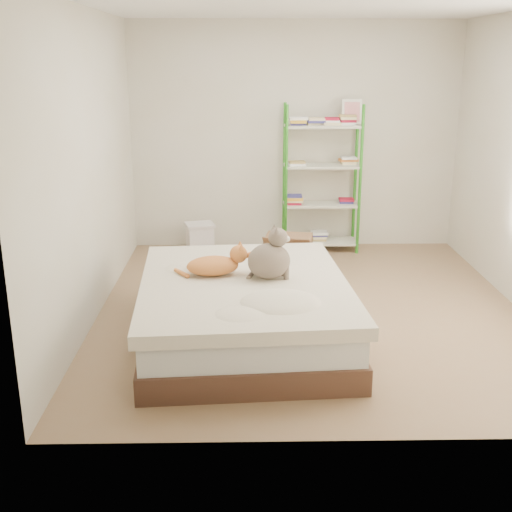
{
  "coord_description": "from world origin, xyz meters",
  "views": [
    {
      "loc": [
        -0.6,
        -5.42,
        2.2
      ],
      "look_at": [
        -0.5,
        -0.36,
        0.62
      ],
      "focal_mm": 45.0,
      "sensor_mm": 36.0,
      "label": 1
    }
  ],
  "objects_px": {
    "shelf_unit": "(322,173)",
    "white_bin": "(200,238)",
    "bed": "(244,311)",
    "orange_cat": "(213,263)",
    "cardboard_box": "(288,251)",
    "grey_cat": "(269,253)"
  },
  "relations": [
    {
      "from": "cardboard_box",
      "to": "bed",
      "type": "bearing_deg",
      "value": -93.98
    },
    {
      "from": "orange_cat",
      "to": "grey_cat",
      "type": "distance_m",
      "value": 0.47
    },
    {
      "from": "shelf_unit",
      "to": "white_bin",
      "type": "relative_size",
      "value": 4.63
    },
    {
      "from": "bed",
      "to": "shelf_unit",
      "type": "xyz_separation_m",
      "value": [
        0.91,
        2.54,
        0.66
      ]
    },
    {
      "from": "bed",
      "to": "shelf_unit",
      "type": "height_order",
      "value": "shelf_unit"
    },
    {
      "from": "shelf_unit",
      "to": "white_bin",
      "type": "height_order",
      "value": "shelf_unit"
    },
    {
      "from": "grey_cat",
      "to": "white_bin",
      "type": "relative_size",
      "value": 1.1
    },
    {
      "from": "bed",
      "to": "cardboard_box",
      "type": "xyz_separation_m",
      "value": [
        0.48,
        1.88,
        -0.08
      ]
    },
    {
      "from": "bed",
      "to": "cardboard_box",
      "type": "height_order",
      "value": "bed"
    },
    {
      "from": "orange_cat",
      "to": "cardboard_box",
      "type": "bearing_deg",
      "value": 58.83
    },
    {
      "from": "bed",
      "to": "grey_cat",
      "type": "distance_m",
      "value": 0.51
    },
    {
      "from": "bed",
      "to": "grey_cat",
      "type": "relative_size",
      "value": 5.12
    },
    {
      "from": "bed",
      "to": "orange_cat",
      "type": "relative_size",
      "value": 4.27
    },
    {
      "from": "grey_cat",
      "to": "white_bin",
      "type": "bearing_deg",
      "value": 6.44
    },
    {
      "from": "grey_cat",
      "to": "shelf_unit",
      "type": "height_order",
      "value": "shelf_unit"
    },
    {
      "from": "grey_cat",
      "to": "shelf_unit",
      "type": "xyz_separation_m",
      "value": [
        0.71,
        2.5,
        0.19
      ]
    },
    {
      "from": "cardboard_box",
      "to": "shelf_unit",
      "type": "bearing_deg",
      "value": 67.61
    },
    {
      "from": "grey_cat",
      "to": "cardboard_box",
      "type": "distance_m",
      "value": 1.94
    },
    {
      "from": "orange_cat",
      "to": "cardboard_box",
      "type": "distance_m",
      "value": 1.95
    },
    {
      "from": "grey_cat",
      "to": "bed",
      "type": "bearing_deg",
      "value": 92.15
    },
    {
      "from": "white_bin",
      "to": "bed",
      "type": "bearing_deg",
      "value": -78.08
    },
    {
      "from": "orange_cat",
      "to": "cardboard_box",
      "type": "relative_size",
      "value": 0.89
    }
  ]
}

